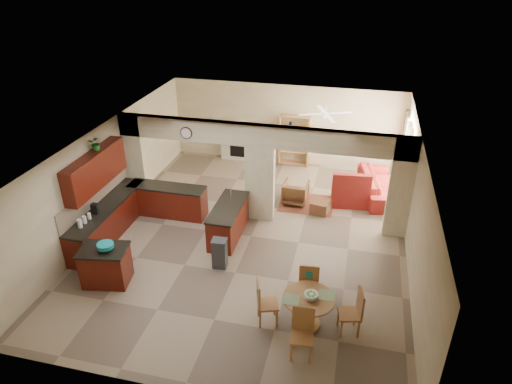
% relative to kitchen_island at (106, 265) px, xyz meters
% --- Properties ---
extents(floor, '(10.00, 10.00, 0.00)m').
position_rel_kitchen_island_xyz_m(floor, '(2.77, 2.58, -0.46)').
color(floor, gray).
rests_on(floor, ground).
extents(ceiling, '(10.00, 10.00, 0.00)m').
position_rel_kitchen_island_xyz_m(ceiling, '(2.77, 2.58, 2.34)').
color(ceiling, white).
rests_on(ceiling, wall_back).
extents(wall_back, '(8.00, 0.00, 8.00)m').
position_rel_kitchen_island_xyz_m(wall_back, '(2.77, 7.58, 0.94)').
color(wall_back, beige).
rests_on(wall_back, floor).
extents(wall_front, '(8.00, 0.00, 8.00)m').
position_rel_kitchen_island_xyz_m(wall_front, '(2.77, -2.42, 0.94)').
color(wall_front, beige).
rests_on(wall_front, floor).
extents(wall_left, '(0.00, 10.00, 10.00)m').
position_rel_kitchen_island_xyz_m(wall_left, '(-1.23, 2.58, 0.94)').
color(wall_left, beige).
rests_on(wall_left, floor).
extents(wall_right, '(0.00, 10.00, 10.00)m').
position_rel_kitchen_island_xyz_m(wall_right, '(6.77, 2.58, 0.94)').
color(wall_right, beige).
rests_on(wall_right, floor).
extents(partition_left_pier, '(0.60, 0.25, 2.80)m').
position_rel_kitchen_island_xyz_m(partition_left_pier, '(-0.93, 3.58, 0.94)').
color(partition_left_pier, beige).
rests_on(partition_left_pier, floor).
extents(partition_center_pier, '(0.80, 0.25, 2.20)m').
position_rel_kitchen_island_xyz_m(partition_center_pier, '(2.77, 3.58, 0.64)').
color(partition_center_pier, beige).
rests_on(partition_center_pier, floor).
extents(partition_right_pier, '(0.60, 0.25, 2.80)m').
position_rel_kitchen_island_xyz_m(partition_right_pier, '(6.47, 3.58, 0.94)').
color(partition_right_pier, beige).
rests_on(partition_right_pier, floor).
extents(partition_header, '(8.00, 0.25, 0.60)m').
position_rel_kitchen_island_xyz_m(partition_header, '(2.77, 3.58, 2.04)').
color(partition_header, beige).
rests_on(partition_header, partition_center_pier).
extents(kitchen_counter, '(2.52, 3.29, 1.48)m').
position_rel_kitchen_island_xyz_m(kitchen_counter, '(-0.49, 2.33, 0.01)').
color(kitchen_counter, '#3F0807').
rests_on(kitchen_counter, floor).
extents(upper_cabinets, '(0.35, 2.40, 0.90)m').
position_rel_kitchen_island_xyz_m(upper_cabinets, '(-1.05, 1.78, 1.46)').
color(upper_cabinets, '#3F0807').
rests_on(upper_cabinets, wall_left).
extents(peninsula, '(0.70, 1.85, 0.91)m').
position_rel_kitchen_island_xyz_m(peninsula, '(2.17, 2.47, -0.00)').
color(peninsula, '#3F0807').
rests_on(peninsula, floor).
extents(wall_clock, '(0.34, 0.03, 0.34)m').
position_rel_kitchen_island_xyz_m(wall_clock, '(0.77, 3.43, 1.99)').
color(wall_clock, '#452717').
rests_on(wall_clock, partition_header).
extents(rug, '(1.60, 1.30, 0.01)m').
position_rel_kitchen_island_xyz_m(rug, '(3.97, 4.68, -0.45)').
color(rug, brown).
rests_on(rug, floor).
extents(fireplace, '(1.60, 0.35, 1.20)m').
position_rel_kitchen_island_xyz_m(fireplace, '(1.17, 7.42, 0.16)').
color(fireplace, beige).
rests_on(fireplace, floor).
extents(shelving_unit, '(1.00, 0.32, 1.80)m').
position_rel_kitchen_island_xyz_m(shelving_unit, '(3.12, 7.40, 0.44)').
color(shelving_unit, olive).
rests_on(shelving_unit, floor).
extents(window_a, '(0.02, 0.90, 1.90)m').
position_rel_kitchen_island_xyz_m(window_a, '(6.74, 4.88, 0.74)').
color(window_a, white).
rests_on(window_a, wall_right).
extents(window_b, '(0.02, 0.90, 1.90)m').
position_rel_kitchen_island_xyz_m(window_b, '(6.74, 6.58, 0.74)').
color(window_b, white).
rests_on(window_b, wall_right).
extents(glazed_door, '(0.02, 0.70, 2.10)m').
position_rel_kitchen_island_xyz_m(glazed_door, '(6.74, 5.73, 0.59)').
color(glazed_door, white).
rests_on(glazed_door, wall_right).
extents(drape_a_left, '(0.10, 0.28, 2.30)m').
position_rel_kitchen_island_xyz_m(drape_a_left, '(6.70, 4.28, 0.74)').
color(drape_a_left, '#3F2219').
rests_on(drape_a_left, wall_right).
extents(drape_a_right, '(0.10, 0.28, 2.30)m').
position_rel_kitchen_island_xyz_m(drape_a_right, '(6.70, 5.48, 0.74)').
color(drape_a_right, '#3F2219').
rests_on(drape_a_right, wall_right).
extents(drape_b_left, '(0.10, 0.28, 2.30)m').
position_rel_kitchen_island_xyz_m(drape_b_left, '(6.70, 5.98, 0.74)').
color(drape_b_left, '#3F2219').
rests_on(drape_b_left, wall_right).
extents(drape_b_right, '(0.10, 0.28, 2.30)m').
position_rel_kitchen_island_xyz_m(drape_b_right, '(6.70, 7.18, 0.74)').
color(drape_b_right, '#3F2219').
rests_on(drape_b_right, wall_right).
extents(ceiling_fan, '(1.00, 1.00, 0.10)m').
position_rel_kitchen_island_xyz_m(ceiling_fan, '(4.27, 5.58, 2.10)').
color(ceiling_fan, white).
rests_on(ceiling_fan, ceiling).
extents(kitchen_island, '(1.16, 0.92, 0.91)m').
position_rel_kitchen_island_xyz_m(kitchen_island, '(0.00, 0.00, 0.00)').
color(kitchen_island, '#3F0807').
rests_on(kitchen_island, floor).
extents(teal_bowl, '(0.37, 0.37, 0.17)m').
position_rel_kitchen_island_xyz_m(teal_bowl, '(0.10, -0.02, 0.54)').
color(teal_bowl, teal).
rests_on(teal_bowl, kitchen_island).
extents(trash_can, '(0.35, 0.31, 0.70)m').
position_rel_kitchen_island_xyz_m(trash_can, '(2.35, 1.14, -0.11)').
color(trash_can, '#2F2F32').
rests_on(trash_can, floor).
extents(dining_table, '(1.05, 1.05, 0.72)m').
position_rel_kitchen_island_xyz_m(dining_table, '(4.67, -0.30, 0.03)').
color(dining_table, olive).
rests_on(dining_table, floor).
extents(fruit_bowl, '(0.28, 0.28, 0.15)m').
position_rel_kitchen_island_xyz_m(fruit_bowl, '(4.71, -0.33, 0.33)').
color(fruit_bowl, '#68C329').
rests_on(fruit_bowl, dining_table).
extents(sofa, '(2.61, 1.42, 0.72)m').
position_rel_kitchen_island_xyz_m(sofa, '(6.07, 5.74, -0.10)').
color(sofa, maroon).
rests_on(sofa, floor).
extents(chaise, '(1.21, 1.04, 0.44)m').
position_rel_kitchen_island_xyz_m(chaise, '(5.24, 5.08, -0.24)').
color(chaise, maroon).
rests_on(chaise, floor).
extents(armchair, '(0.75, 0.77, 0.67)m').
position_rel_kitchen_island_xyz_m(armchair, '(3.62, 4.70, -0.12)').
color(armchair, maroon).
rests_on(armchair, floor).
extents(ottoman, '(0.57, 0.57, 0.36)m').
position_rel_kitchen_island_xyz_m(ottoman, '(4.41, 4.27, -0.28)').
color(ottoman, maroon).
rests_on(ottoman, floor).
extents(plant, '(0.40, 0.37, 0.37)m').
position_rel_kitchen_island_xyz_m(plant, '(-1.05, 2.01, 2.10)').
color(plant, '#1E4F15').
rests_on(plant, upper_cabinets).
extents(chair_north, '(0.46, 0.46, 1.02)m').
position_rel_kitchen_island_xyz_m(chair_north, '(4.58, 0.41, 0.10)').
color(chair_north, olive).
rests_on(chair_north, floor).
extents(chair_east, '(0.51, 0.51, 1.02)m').
position_rel_kitchen_island_xyz_m(chair_east, '(5.56, -0.28, 0.10)').
color(chair_east, olive).
rests_on(chair_east, floor).
extents(chair_south, '(0.45, 0.45, 1.02)m').
position_rel_kitchen_island_xyz_m(chair_south, '(4.65, -1.03, 0.10)').
color(chair_south, olive).
rests_on(chair_south, floor).
extents(chair_west, '(0.53, 0.53, 1.02)m').
position_rel_kitchen_island_xyz_m(chair_west, '(3.77, -0.42, 0.10)').
color(chair_west, olive).
rests_on(chair_west, floor).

